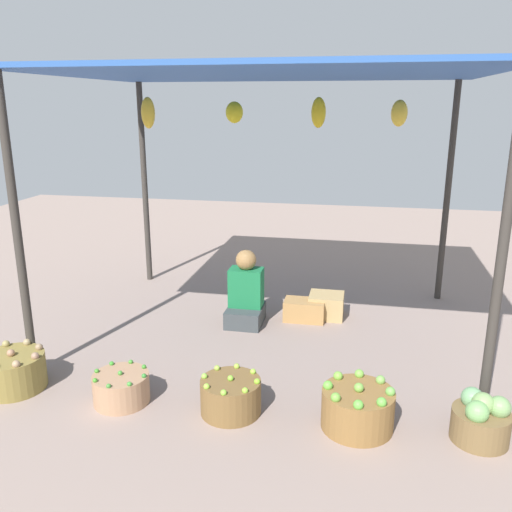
# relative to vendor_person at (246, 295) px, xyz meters

# --- Properties ---
(ground_plane) EXTENTS (14.00, 14.00, 0.00)m
(ground_plane) POSITION_rel_vendor_person_xyz_m (0.26, -0.13, -0.30)
(ground_plane) COLOR gray
(market_stall_structure) EXTENTS (3.88, 2.87, 2.49)m
(market_stall_structure) POSITION_rel_vendor_person_xyz_m (0.26, -0.12, 2.04)
(market_stall_structure) COLOR #38332D
(market_stall_structure) RESTS_ON ground
(vendor_person) EXTENTS (0.36, 0.44, 0.78)m
(vendor_person) POSITION_rel_vendor_person_xyz_m (0.00, 0.00, 0.00)
(vendor_person) COLOR #393F41
(vendor_person) RESTS_ON ground
(basket_potatoes) EXTENTS (0.50, 0.50, 0.34)m
(basket_potatoes) POSITION_rel_vendor_person_xyz_m (-1.54, -1.67, -0.15)
(basket_potatoes) COLOR olive
(basket_potatoes) RESTS_ON ground
(basket_green_chilies) EXTENTS (0.43, 0.43, 0.26)m
(basket_green_chilies) POSITION_rel_vendor_person_xyz_m (-0.60, -1.69, -0.18)
(basket_green_chilies) COLOR #A87D5C
(basket_green_chilies) RESTS_ON ground
(basket_limes) EXTENTS (0.45, 0.45, 0.30)m
(basket_limes) POSITION_rel_vendor_person_xyz_m (0.25, -1.67, -0.17)
(basket_limes) COLOR brown
(basket_limes) RESTS_ON ground
(basket_green_apples) EXTENTS (0.51, 0.51, 0.34)m
(basket_green_apples) POSITION_rel_vendor_person_xyz_m (1.17, -1.68, -0.15)
(basket_green_apples) COLOR olive
(basket_green_apples) RESTS_ON ground
(basket_cabbages) EXTENTS (0.39, 0.39, 0.35)m
(basket_cabbages) POSITION_rel_vendor_person_xyz_m (1.99, -1.67, -0.14)
(basket_cabbages) COLOR brown
(basket_cabbages) RESTS_ON ground
(wooden_crate_near_vendor) EXTENTS (0.42, 0.26, 0.22)m
(wooden_crate_near_vendor) POSITION_rel_vendor_person_xyz_m (0.59, 0.19, -0.19)
(wooden_crate_near_vendor) COLOR #AD7E48
(wooden_crate_near_vendor) RESTS_ON ground
(wooden_crate_stacked_rear) EXTENTS (0.36, 0.34, 0.25)m
(wooden_crate_stacked_rear) POSITION_rel_vendor_person_xyz_m (0.81, 0.33, -0.17)
(wooden_crate_stacked_rear) COLOR tan
(wooden_crate_stacked_rear) RESTS_ON ground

